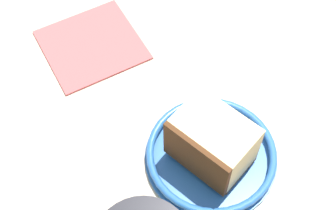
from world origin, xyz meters
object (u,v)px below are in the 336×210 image
small_plate (211,155)px  teaspoon (233,29)px  folded_napkin (92,44)px  cake_slice (212,142)px

small_plate → teaspoon: 20.72cm
small_plate → teaspoon: (19.10, -8.01, -0.54)cm
teaspoon → folded_napkin: size_ratio=0.88×
cake_slice → small_plate: bearing=-52.0°
small_plate → cake_slice: (-0.17, 0.22, 3.46)cm
small_plate → cake_slice: 3.47cm
small_plate → teaspoon: small_plate is taller
cake_slice → folded_napkin: bearing=30.1°
small_plate → folded_napkin: small_plate is taller
folded_napkin → teaspoon: bearing=-93.2°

